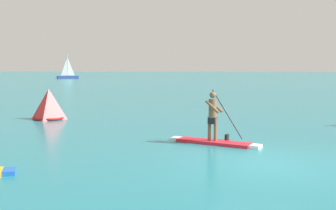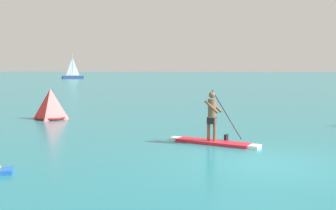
{
  "view_description": "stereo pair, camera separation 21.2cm",
  "coord_description": "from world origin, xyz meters",
  "views": [
    {
      "loc": [
        -0.87,
        -10.83,
        2.53
      ],
      "look_at": [
        -3.27,
        4.41,
        1.1
      ],
      "focal_mm": 43.58,
      "sensor_mm": 36.0,
      "label": 1
    },
    {
      "loc": [
        -0.66,
        -10.79,
        2.53
      ],
      "look_at": [
        -3.27,
        4.41,
        1.1
      ],
      "focal_mm": 43.58,
      "sensor_mm": 36.0,
      "label": 2
    }
  ],
  "objects": [
    {
      "name": "race_marker_buoy",
      "position": [
        -9.69,
        7.79,
        0.67
      ],
      "size": [
        1.53,
        1.53,
        1.48
      ],
      "color": "red",
      "rests_on": "ground"
    },
    {
      "name": "paddleboarder_mid_center",
      "position": [
        -1.44,
        2.58,
        0.38
      ],
      "size": [
        3.09,
        1.5,
        1.82
      ],
      "rotation": [
        0.0,
        0.0,
        -0.37
      ],
      "color": "red",
      "rests_on": "ground"
    },
    {
      "name": "ground",
      "position": [
        0.0,
        0.0,
        0.0
      ],
      "size": [
        440.0,
        440.0,
        0.0
      ],
      "primitive_type": "plane",
      "color": "#1E727F"
    },
    {
      "name": "sailboat_left_horizon",
      "position": [
        -37.02,
        75.23,
        0.76
      ],
      "size": [
        4.42,
        3.71,
        5.47
      ],
      "rotation": [
        0.0,
        0.0,
        3.78
      ],
      "color": "navy",
      "rests_on": "ground"
    }
  ]
}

